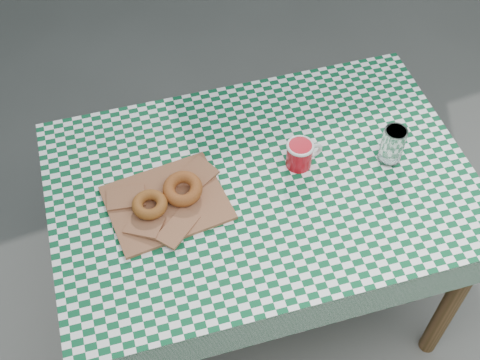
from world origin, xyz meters
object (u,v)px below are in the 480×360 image
table (259,250)px  coffee_mug (299,155)px  drinking_glass (392,145)px  paper_bag (167,202)px

table → coffee_mug: (0.13, 0.02, 0.42)m
drinking_glass → table: bearing=170.7°
paper_bag → coffee_mug: coffee_mug is taller
table → drinking_glass: drinking_glass is taller
table → coffee_mug: 0.44m
paper_bag → coffee_mug: (0.41, -0.01, 0.03)m
coffee_mug → drinking_glass: (0.26, -0.08, 0.02)m
table → drinking_glass: (0.39, -0.06, 0.44)m
table → paper_bag: size_ratio=3.74×
paper_bag → coffee_mug: 0.41m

